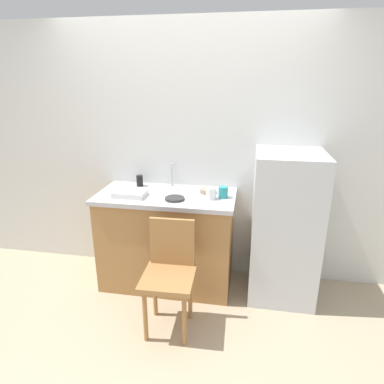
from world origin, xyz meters
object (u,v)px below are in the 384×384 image
dish_tray (130,193)px  cup_black (140,181)px  refrigerator (285,227)px  chair (170,271)px  hotplate (175,199)px  cup_white (211,193)px  cup_teal (223,192)px  terracotta_bowl (208,191)px

dish_tray → cup_black: size_ratio=2.61×
refrigerator → cup_black: refrigerator is taller
chair → hotplate: (-0.06, 0.46, 0.43)m
cup_white → cup_teal: 0.12m
chair → dish_tray: bearing=132.7°
terracotta_bowl → cup_black: cup_black is taller
chair → terracotta_bowl: (0.20, 0.69, 0.45)m
cup_black → cup_teal: size_ratio=1.07×
dish_tray → chair: bearing=-45.6°
refrigerator → terracotta_bowl: refrigerator is taller
terracotta_bowl → cup_teal: 0.19m
terracotta_bowl → chair: bearing=-106.4°
refrigerator → hotplate: bearing=-171.6°
cup_white → dish_tray: bearing=-175.9°
chair → cup_white: cup_white is taller
chair → cup_black: (-0.48, 0.78, 0.48)m
dish_tray → hotplate: bearing=-2.7°
chair → hotplate: 0.64m
hotplate → cup_white: 0.32m
chair → dish_tray: dish_tray is taller
dish_tray → terracotta_bowl: size_ratio=1.91×
terracotta_bowl → cup_white: size_ratio=1.41×
chair → cup_black: bearing=119.8°
dish_tray → terracotta_bowl: 0.71m
terracotta_bowl → dish_tray: bearing=-162.4°
dish_tray → cup_white: size_ratio=2.69×
terracotta_bowl → cup_teal: size_ratio=1.47×
terracotta_bowl → cup_teal: cup_teal is taller
dish_tray → terracotta_bowl: bearing=17.6°
refrigerator → cup_teal: 0.63m
dish_tray → terracotta_bowl: dish_tray is taller
cup_white → cup_teal: size_ratio=1.04×
terracotta_bowl → cup_black: (-0.68, 0.09, 0.03)m
dish_tray → cup_black: 0.30m
terracotta_bowl → hotplate: 0.35m
refrigerator → cup_black: 1.43m
dish_tray → hotplate: dish_tray is taller
cup_black → cup_teal: bearing=-13.0°
cup_white → terracotta_bowl: bearing=106.2°
refrigerator → dish_tray: (-1.38, -0.12, 0.28)m
chair → cup_black: 1.04m
terracotta_bowl → hotplate: terracotta_bowl is taller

